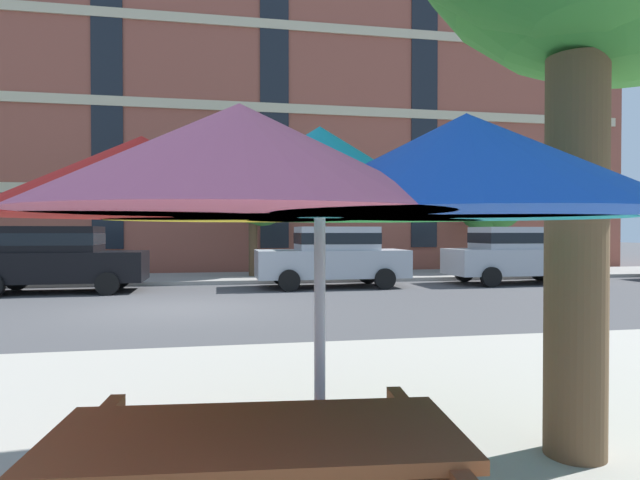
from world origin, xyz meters
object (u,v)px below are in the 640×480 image
object	(u,v)px
sedan_silver_midblock	(516,253)
street_tree_middle	(259,193)
patio_umbrella	(320,179)
sedan_black	(58,257)
street_tree_right	(490,203)
sedan_silver	(333,255)

from	to	relation	value
sedan_silver_midblock	street_tree_middle	size ratio (longest dim) A/B	1.03
patio_umbrella	sedan_black	bearing A→B (deg)	110.48
street_tree_right	patio_umbrella	world-z (taller)	street_tree_right
sedan_silver	patio_umbrella	size ratio (longest dim) A/B	1.31
sedan_silver	street_tree_right	bearing A→B (deg)	27.68
street_tree_right	sedan_black	bearing A→B (deg)	-165.88
street_tree_right	sedan_silver	bearing A→B (deg)	-152.32
patio_umbrella	sedan_silver_midblock	bearing A→B (deg)	55.63
street_tree_right	patio_umbrella	xyz separation A→B (m)	(-9.76, -16.35, -0.81)
sedan_silver_midblock	street_tree_right	world-z (taller)	street_tree_right
sedan_black	street_tree_right	xyz separation A→B (m)	(14.50, 3.65, 1.78)
sedan_black	patio_umbrella	world-z (taller)	patio_umbrella
street_tree_middle	patio_umbrella	xyz separation A→B (m)	(-0.89, -15.92, -1.04)
street_tree_right	street_tree_middle	bearing A→B (deg)	-177.24
sedan_black	sedan_silver_midblock	bearing A→B (deg)	0.00
sedan_black	patio_umbrella	bearing A→B (deg)	-69.52
sedan_black	sedan_silver_midblock	distance (m)	13.43
sedan_silver_midblock	street_tree_middle	distance (m)	8.67
sedan_silver_midblock	street_tree_middle	bearing A→B (deg)	157.55
sedan_black	street_tree_middle	world-z (taller)	street_tree_middle
sedan_silver	sedan_black	bearing A→B (deg)	180.00
street_tree_right	patio_umbrella	size ratio (longest dim) A/B	1.13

